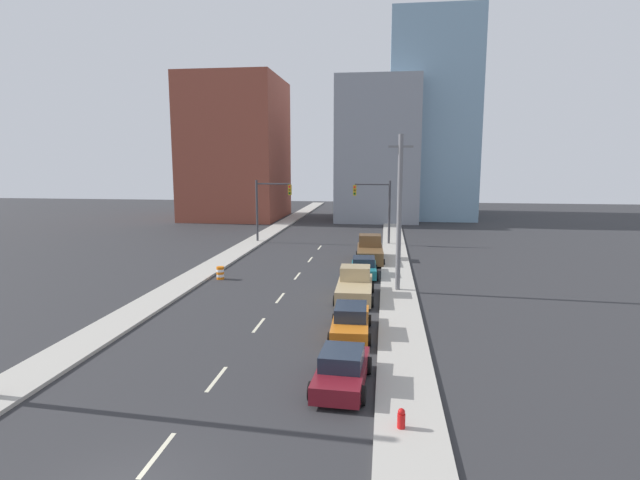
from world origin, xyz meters
TOP-DOWN VIEW (x-y plane):
  - sidewalk_left at (-7.58, 47.21)m, footprint 2.35×94.43m
  - sidewalk_right at (7.58, 47.21)m, footprint 2.35×94.43m
  - lane_stripe_at_2m at (0.00, 2.00)m, footprint 0.16×2.40m
  - lane_stripe_at_7m at (0.00, 7.32)m, footprint 0.16×2.40m
  - lane_stripe_at_14m at (0.00, 14.11)m, footprint 0.16×2.40m
  - lane_stripe_at_20m at (0.00, 19.60)m, footprint 0.16×2.40m
  - lane_stripe_at_26m at (0.00, 25.93)m, footprint 0.16×2.40m
  - lane_stripe_at_33m at (0.00, 32.54)m, footprint 0.16×2.40m
  - lane_stripe_at_39m at (0.00, 39.01)m, footprint 0.16×2.40m
  - building_brick_left at (-16.46, 65.02)m, footprint 14.00×16.00m
  - building_office_center at (5.30, 69.02)m, footprint 12.00×20.00m
  - building_glass_right at (13.47, 73.02)m, footprint 13.00×20.00m
  - traffic_signal_left at (-6.18, 41.59)m, footprint 3.94×0.35m
  - traffic_signal_right at (6.01, 41.59)m, footprint 3.94×0.35m
  - utility_pole_right_mid at (7.54, 22.14)m, footprint 1.60×0.32m
  - traffic_barrel at (-5.53, 24.15)m, footprint 0.56×0.56m
  - fire_hydrant at (7.27, 4.19)m, footprint 0.26×0.26m
  - sedan_maroon at (5.07, 7.33)m, footprint 2.25×4.44m
  - sedan_orange at (5.00, 13.26)m, footprint 2.17×4.84m
  - pickup_truck_tan at (4.77, 20.15)m, footprint 2.53×5.46m
  - sedan_teal at (5.07, 26.50)m, footprint 2.31×4.44m
  - pickup_truck_brown at (5.34, 32.45)m, footprint 2.66×5.93m

SIDE VIEW (x-z plane):
  - lane_stripe_at_2m at x=0.00m, z-range 0.00..0.01m
  - lane_stripe_at_7m at x=0.00m, z-range 0.00..0.01m
  - lane_stripe_at_14m at x=0.00m, z-range 0.00..0.01m
  - lane_stripe_at_20m at x=0.00m, z-range 0.00..0.01m
  - lane_stripe_at_26m at x=0.00m, z-range 0.00..0.01m
  - lane_stripe_at_33m at x=0.00m, z-range 0.00..0.01m
  - lane_stripe_at_39m at x=0.00m, z-range 0.00..0.01m
  - sidewalk_left at x=-7.58m, z-range 0.00..0.17m
  - sidewalk_right at x=7.58m, z-range 0.00..0.17m
  - fire_hydrant at x=7.27m, z-range 0.00..0.83m
  - traffic_barrel at x=-5.53m, z-range 0.00..0.95m
  - sedan_teal at x=5.07m, z-range -0.07..1.42m
  - sedan_maroon at x=5.07m, z-range -0.06..1.42m
  - sedan_orange at x=5.00m, z-range -0.08..1.47m
  - pickup_truck_tan at x=4.77m, z-range -0.18..1.78m
  - pickup_truck_brown at x=5.34m, z-range -0.23..2.05m
  - traffic_signal_left at x=-6.18m, z-range 0.94..7.72m
  - traffic_signal_right at x=6.01m, z-range 0.94..7.72m
  - utility_pole_right_mid at x=7.54m, z-range 0.13..10.59m
  - building_office_center at x=5.30m, z-range 0.00..20.68m
  - building_brick_left at x=-16.46m, z-range 0.00..21.34m
  - building_glass_right at x=13.47m, z-range 0.00..30.43m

